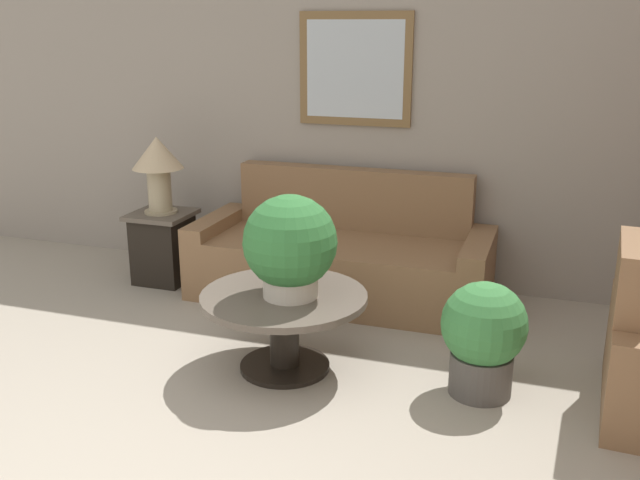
# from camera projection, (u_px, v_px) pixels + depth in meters

# --- Properties ---
(wall_back) EXTENTS (7.78, 0.09, 2.60)m
(wall_back) POSITION_uv_depth(u_px,v_px,m) (356.00, 115.00, 5.49)
(wall_back) COLOR gray
(wall_back) RESTS_ON ground_plane
(couch_main) EXTENTS (2.20, 0.88, 0.92)m
(couch_main) POSITION_uv_depth(u_px,v_px,m) (342.00, 259.00, 5.34)
(couch_main) COLOR brown
(couch_main) RESTS_ON ground_plane
(coffee_table) EXTENTS (0.98, 0.98, 0.48)m
(coffee_table) POSITION_uv_depth(u_px,v_px,m) (284.00, 315.00, 4.18)
(coffee_table) COLOR black
(coffee_table) RESTS_ON ground_plane
(side_table) EXTENTS (0.46, 0.46, 0.57)m
(side_table) POSITION_uv_depth(u_px,v_px,m) (163.00, 246.00, 5.66)
(side_table) COLOR black
(side_table) RESTS_ON ground_plane
(table_lamp) EXTENTS (0.39, 0.39, 0.60)m
(table_lamp) POSITION_uv_depth(u_px,v_px,m) (158.00, 162.00, 5.47)
(table_lamp) COLOR tan
(table_lamp) RESTS_ON side_table
(potted_plant_on_table) EXTENTS (0.54, 0.54, 0.60)m
(potted_plant_on_table) POSITION_uv_depth(u_px,v_px,m) (290.00, 245.00, 4.02)
(potted_plant_on_table) COLOR beige
(potted_plant_on_table) RESTS_ON coffee_table
(potted_plant_floor) EXTENTS (0.47, 0.47, 0.65)m
(potted_plant_floor) POSITION_uv_depth(u_px,v_px,m) (483.00, 335.00, 3.90)
(potted_plant_floor) COLOR #4C4742
(potted_plant_floor) RESTS_ON ground_plane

